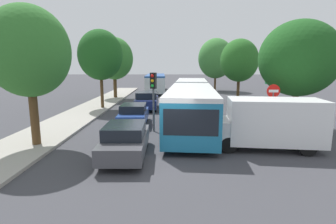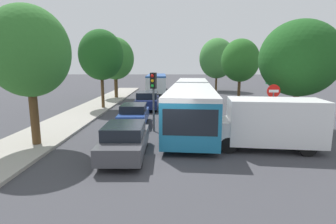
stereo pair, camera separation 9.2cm
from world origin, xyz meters
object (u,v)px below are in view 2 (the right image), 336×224
tree_left_near (27,54)px  white_van (269,122)px  tree_right_far (217,59)px  tree_right_near (299,59)px  city_bus_rear (157,82)px  queued_car_graphite (125,140)px  direction_sign_post (271,83)px  queued_car_blue (134,114)px  tree_left_far (115,59)px  tree_right_mid (240,61)px  articulated_bus (192,99)px  traffic_light (153,89)px  queued_car_navy (147,100)px  tree_left_mid (101,56)px  no_entry_sign (273,102)px

tree_left_near → white_van: bearing=-1.1°
tree_right_far → tree_right_near: bearing=-88.2°
white_van → tree_right_near: 5.77m
city_bus_rear → queued_car_graphite: bearing=178.5°
queued_car_graphite → direction_sign_post: size_ratio=1.13×
direction_sign_post → queued_car_blue: bearing=3.3°
tree_left_far → tree_right_mid: bearing=-13.7°
tree_left_near → tree_right_far: bearing=64.7°
articulated_bus → direction_sign_post: (5.46, -0.26, 1.12)m
white_van → tree_right_far: 28.34m
tree_right_mid → tree_right_far: 12.87m
traffic_light → articulated_bus: bearing=165.9°
queued_car_navy → tree_left_near: tree_left_near is taller
direction_sign_post → traffic_light: bearing=16.2°
queued_car_blue → tree_left_mid: size_ratio=0.58×
tree_left_far → tree_right_far: tree_right_far is taller
tree_left_far → traffic_light: bearing=-70.5°
tree_left_mid → no_entry_sign: bearing=-37.9°
tree_right_far → queued_car_navy: bearing=-117.4°
no_entry_sign → tree_left_far: bearing=-144.1°
tree_left_mid → tree_right_far: size_ratio=0.88×
queued_car_graphite → tree_right_near: (9.39, 5.06, 3.48)m
direction_sign_post → queued_car_graphite: bearing=33.6°
no_entry_sign → tree_right_near: bearing=131.5°
tree_right_near → white_van: bearing=-127.2°
queued_car_navy → tree_left_mid: 5.48m
queued_car_graphite → queued_car_blue: queued_car_graphite is taller
traffic_light → direction_sign_post: bearing=133.1°
articulated_bus → white_van: articulated_bus is taller
queued_car_graphite → traffic_light: size_ratio=1.20×
no_entry_sign → tree_left_mid: size_ratio=0.41×
direction_sign_post → tree_left_mid: size_ratio=0.53×
queued_car_navy → no_entry_sign: (7.52, -8.90, 1.11)m
queued_car_blue → articulated_bus: bearing=-62.9°
tree_left_far → tree_left_mid: bearing=-87.4°
traffic_light → tree_left_mid: size_ratio=0.50×
white_van → queued_car_blue: bearing=-29.0°
queued_car_graphite → tree_right_near: tree_right_near is taller
tree_left_far → tree_right_far: (13.12, 9.63, 0.10)m
tree_left_mid → tree_right_mid: 13.62m
tree_right_mid → tree_right_far: tree_right_far is taller
tree_left_near → tree_left_mid: tree_left_mid is taller
tree_right_far → white_van: bearing=-94.6°
articulated_bus → tree_right_far: size_ratio=2.20×
traffic_light → tree_left_near: tree_left_near is taller
tree_left_mid → traffic_light: bearing=-57.4°
articulated_bus → queued_car_graphite: 8.74m
articulated_bus → queued_car_blue: articulated_bus is taller
city_bus_rear → queued_car_graphite: city_bus_rear is taller
tree_right_far → queued_car_blue: bearing=-111.5°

